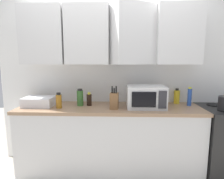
{
  "coord_description": "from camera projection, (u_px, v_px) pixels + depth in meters",
  "views": [
    {
      "loc": [
        0.12,
        -2.68,
        1.5
      ],
      "look_at": [
        0.03,
        -0.25,
        1.12
      ],
      "focal_mm": 29.85,
      "sensor_mm": 36.0,
      "label": 1
    }
  ],
  "objects": [
    {
      "name": "knife_block",
      "position": [
        114.0,
        101.0,
        2.32
      ],
      "size": [
        0.11,
        0.13,
        0.29
      ],
      "color": "brown",
      "rests_on": "counter_run"
    },
    {
      "name": "bottle_amber_vinegar",
      "position": [
        59.0,
        101.0,
        2.36
      ],
      "size": [
        0.07,
        0.07,
        0.2
      ],
      "color": "#AD701E",
      "rests_on": "counter_run"
    },
    {
      "name": "bottle_green_oil",
      "position": [
        80.0,
        98.0,
        2.48
      ],
      "size": [
        0.08,
        0.08,
        0.23
      ],
      "color": "#386B2D",
      "rests_on": "counter_run"
    },
    {
      "name": "dish_rack",
      "position": [
        39.0,
        102.0,
        2.48
      ],
      "size": [
        0.38,
        0.3,
        0.12
      ],
      "primitive_type": "cube",
      "color": "silver",
      "rests_on": "counter_run"
    },
    {
      "name": "microwave",
      "position": [
        146.0,
        97.0,
        2.39
      ],
      "size": [
        0.48,
        0.37,
        0.28
      ],
      "color": "silver",
      "rests_on": "counter_run"
    },
    {
      "name": "bottle_soy_dark",
      "position": [
        89.0,
        100.0,
        2.5
      ],
      "size": [
        0.07,
        0.07,
        0.18
      ],
      "color": "black",
      "rests_on": "counter_run"
    },
    {
      "name": "bottle_yellow_mustard",
      "position": [
        177.0,
        97.0,
        2.62
      ],
      "size": [
        0.08,
        0.08,
        0.21
      ],
      "color": "gold",
      "rests_on": "counter_run"
    },
    {
      "name": "counter_run",
      "position": [
        110.0,
        139.0,
        2.52
      ],
      "size": [
        2.38,
        0.63,
        0.9
      ],
      "color": "silver",
      "rests_on": "ground_plane"
    },
    {
      "name": "bottle_blue_cleaner",
      "position": [
        189.0,
        97.0,
        2.49
      ],
      "size": [
        0.05,
        0.05,
        0.25
      ],
      "color": "#2D56B7",
      "rests_on": "counter_run"
    },
    {
      "name": "wall_back_with_cabinets",
      "position": [
        110.0,
        55.0,
        2.57
      ],
      "size": [
        3.25,
        0.55,
        2.6
      ],
      "color": "white",
      "rests_on": "ground_plane"
    }
  ]
}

